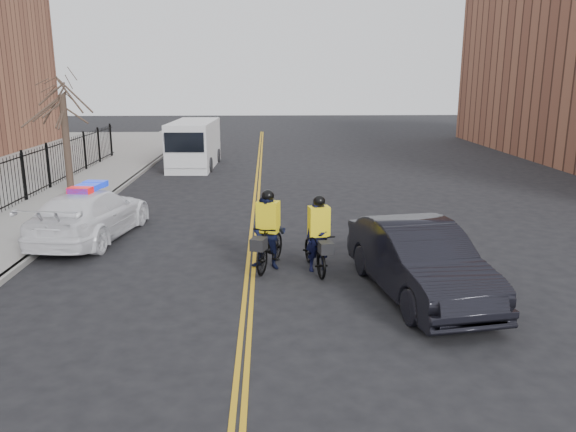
# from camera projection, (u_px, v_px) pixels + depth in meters

# --- Properties ---
(ground) EXTENTS (120.00, 120.00, 0.00)m
(ground) POSITION_uv_depth(u_px,v_px,m) (249.00, 282.00, 13.62)
(ground) COLOR black
(ground) RESTS_ON ground
(center_line_left) EXTENTS (0.10, 60.00, 0.01)m
(center_line_left) POSITION_uv_depth(u_px,v_px,m) (254.00, 207.00, 21.38)
(center_line_left) COLOR gold
(center_line_left) RESTS_ON ground
(center_line_right) EXTENTS (0.10, 60.00, 0.01)m
(center_line_right) POSITION_uv_depth(u_px,v_px,m) (258.00, 207.00, 21.38)
(center_line_right) COLOR gold
(center_line_right) RESTS_ON ground
(sidewalk) EXTENTS (3.00, 60.00, 0.15)m
(sidewalk) POSITION_uv_depth(u_px,v_px,m) (56.00, 207.00, 21.09)
(sidewalk) COLOR gray
(sidewalk) RESTS_ON ground
(curb) EXTENTS (0.20, 60.00, 0.15)m
(curb) POSITION_uv_depth(u_px,v_px,m) (97.00, 207.00, 21.15)
(curb) COLOR gray
(curb) RESTS_ON ground
(iron_fence) EXTENTS (0.12, 28.00, 2.00)m
(iron_fence) POSITION_uv_depth(u_px,v_px,m) (13.00, 183.00, 20.82)
(iron_fence) COLOR black
(iron_fence) RESTS_ON ground
(street_tree) EXTENTS (3.20, 3.20, 4.80)m
(street_tree) POSITION_uv_depth(u_px,v_px,m) (63.00, 110.00, 22.19)
(street_tree) COLOR #33261E
(street_tree) RESTS_ON sidewalk
(police_cruiser) EXTENTS (2.88, 5.55, 1.70)m
(police_cruiser) POSITION_uv_depth(u_px,v_px,m) (91.00, 214.00, 17.06)
(police_cruiser) COLOR white
(police_cruiser) RESTS_ON ground
(dark_sedan) EXTENTS (2.59, 5.30, 1.67)m
(dark_sedan) POSITION_uv_depth(u_px,v_px,m) (419.00, 260.00, 12.59)
(dark_sedan) COLOR black
(dark_sedan) RESTS_ON ground
(cargo_van) EXTENTS (2.47, 6.03, 2.49)m
(cargo_van) POSITION_uv_depth(u_px,v_px,m) (194.00, 145.00, 30.54)
(cargo_van) COLOR silver
(cargo_van) RESTS_ON ground
(cyclist_near) EXTENTS (1.02, 2.09, 1.97)m
(cyclist_near) POSITION_uv_depth(u_px,v_px,m) (319.00, 245.00, 14.26)
(cyclist_near) COLOR black
(cyclist_near) RESTS_ON ground
(cyclist_far) EXTENTS (1.20, 2.13, 2.08)m
(cyclist_far) POSITION_uv_depth(u_px,v_px,m) (268.00, 238.00, 14.40)
(cyclist_far) COLOR black
(cyclist_far) RESTS_ON ground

